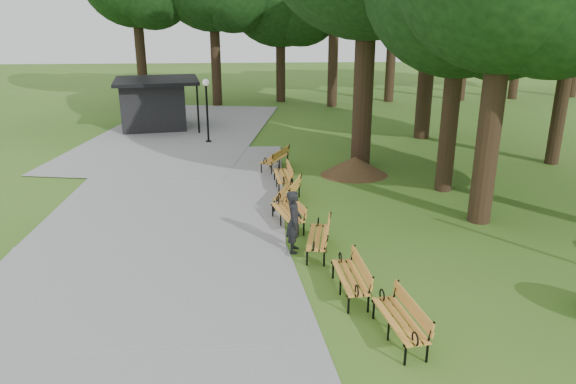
{
  "coord_description": "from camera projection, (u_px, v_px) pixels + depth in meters",
  "views": [
    {
      "loc": [
        -0.95,
        -14.19,
        6.41
      ],
      "look_at": [
        -0.01,
        1.18,
        1.1
      ],
      "focal_mm": 34.12,
      "sensor_mm": 36.0,
      "label": 1
    }
  ],
  "objects": [
    {
      "name": "bench_4",
      "position": [
        287.0,
        192.0,
        18.29
      ],
      "size": [
        1.2,
        2.0,
        0.88
      ],
      "primitive_type": null,
      "rotation": [
        0.0,
        0.0,
        -1.88
      ],
      "color": "orange",
      "rests_on": "ground"
    },
    {
      "name": "bench_6",
      "position": [
        275.0,
        159.0,
        22.26
      ],
      "size": [
        1.42,
        1.99,
        0.88
      ],
      "primitive_type": null,
      "rotation": [
        0.0,
        0.0,
        -2.03
      ],
      "color": "orange",
      "rests_on": "ground"
    },
    {
      "name": "bench_2",
      "position": [
        318.0,
        237.0,
        14.76
      ],
      "size": [
        0.97,
        1.98,
        0.88
      ],
      "primitive_type": null,
      "rotation": [
        0.0,
        0.0,
        -1.75
      ],
      "color": "orange",
      "rests_on": "ground"
    },
    {
      "name": "bench_0",
      "position": [
        399.0,
        320.0,
        10.9
      ],
      "size": [
        0.92,
        1.98,
        0.88
      ],
      "primitive_type": null,
      "rotation": [
        0.0,
        0.0,
        -1.42
      ],
      "color": "orange",
      "rests_on": "ground"
    },
    {
      "name": "lamp_post",
      "position": [
        206.0,
        97.0,
        25.91
      ],
      "size": [
        0.32,
        0.32,
        3.07
      ],
      "color": "black",
      "rests_on": "ground"
    },
    {
      "name": "bench_1",
      "position": [
        350.0,
        277.0,
        12.61
      ],
      "size": [
        0.77,
        1.94,
        0.88
      ],
      "primitive_type": null,
      "rotation": [
        0.0,
        0.0,
        -1.5
      ],
      "color": "orange",
      "rests_on": "ground"
    },
    {
      "name": "bench_5",
      "position": [
        283.0,
        176.0,
        19.99
      ],
      "size": [
        0.75,
        1.93,
        0.88
      ],
      "primitive_type": null,
      "rotation": [
        0.0,
        0.0,
        -1.51
      ],
      "color": "orange",
      "rests_on": "ground"
    },
    {
      "name": "kiosk",
      "position": [
        153.0,
        104.0,
        29.23
      ],
      "size": [
        4.82,
        4.35,
        2.68
      ],
      "primitive_type": null,
      "rotation": [
        0.0,
        0.0,
        0.16
      ],
      "color": "black",
      "rests_on": "ground"
    },
    {
      "name": "dirt_mound",
      "position": [
        354.0,
        166.0,
        21.5
      ],
      "size": [
        2.23,
        2.23,
        0.74
      ],
      "primitive_type": "cone",
      "color": "#47301C",
      "rests_on": "ground"
    },
    {
      "name": "person",
      "position": [
        294.0,
        222.0,
        14.7
      ],
      "size": [
        0.49,
        0.68,
        1.74
      ],
      "primitive_type": "imported",
      "rotation": [
        0.0,
        0.0,
        1.44
      ],
      "color": "black",
      "rests_on": "ground"
    },
    {
      "name": "ground",
      "position": [
        291.0,
        242.0,
        15.53
      ],
      "size": [
        100.0,
        100.0,
        0.0
      ],
      "primitive_type": "plane",
      "color": "#37641C",
      "rests_on": "ground"
    },
    {
      "name": "bench_3",
      "position": [
        288.0,
        213.0,
        16.5
      ],
      "size": [
        1.11,
        2.0,
        0.88
      ],
      "primitive_type": null,
      "rotation": [
        0.0,
        0.0,
        -1.31
      ],
      "color": "orange",
      "rests_on": "ground"
    },
    {
      "name": "path",
      "position": [
        165.0,
        207.0,
        18.12
      ],
      "size": [
        12.0,
        38.0,
        0.06
      ],
      "primitive_type": "cube",
      "color": "gray",
      "rests_on": "ground"
    }
  ]
}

